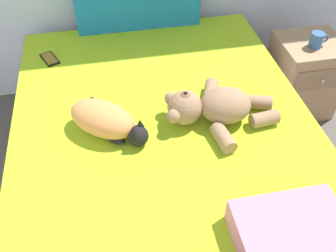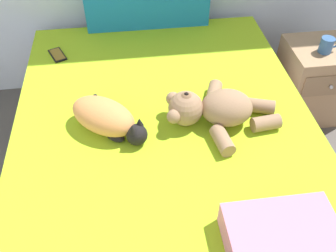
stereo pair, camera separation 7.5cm
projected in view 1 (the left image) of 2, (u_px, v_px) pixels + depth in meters
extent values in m
cube|color=#9E7A56|center=(165.00, 171.00, 2.05)|extent=(1.54, 2.06, 0.34)
cube|color=white|center=(165.00, 140.00, 1.87)|extent=(1.49, 1.99, 0.18)
cube|color=#9EC61E|center=(163.00, 117.00, 1.84)|extent=(1.47, 1.85, 0.02)
ellipsoid|color=#D18447|center=(102.00, 119.00, 1.71)|extent=(0.38, 0.36, 0.15)
sphere|color=black|center=(138.00, 136.00, 1.66)|extent=(0.10, 0.10, 0.10)
cone|color=black|center=(140.00, 123.00, 1.64)|extent=(0.04, 0.04, 0.04)
cone|color=black|center=(134.00, 131.00, 1.61)|extent=(0.04, 0.04, 0.04)
cylinder|color=black|center=(100.00, 107.00, 1.85)|extent=(0.11, 0.15, 0.03)
ellipsoid|color=black|center=(116.00, 138.00, 1.69)|extent=(0.11, 0.11, 0.04)
ellipsoid|color=#937051|center=(225.00, 105.00, 1.76)|extent=(0.27, 0.23, 0.17)
sphere|color=#937051|center=(185.00, 108.00, 1.75)|extent=(0.17, 0.17, 0.17)
sphere|color=brown|center=(185.00, 99.00, 1.71)|extent=(0.07, 0.07, 0.07)
sphere|color=black|center=(185.00, 94.00, 1.69)|extent=(0.02, 0.02, 0.02)
sphere|color=#937051|center=(174.00, 116.00, 1.70)|extent=(0.07, 0.07, 0.07)
sphere|color=#937051|center=(171.00, 99.00, 1.78)|extent=(0.07, 0.07, 0.07)
cylinder|color=#937051|center=(223.00, 138.00, 1.68)|extent=(0.09, 0.16, 0.07)
cylinder|color=#937051|center=(264.00, 119.00, 1.76)|extent=(0.14, 0.09, 0.07)
cylinder|color=#937051|center=(211.00, 92.00, 1.91)|extent=(0.12, 0.16, 0.07)
cylinder|color=#937051|center=(258.00, 102.00, 1.85)|extent=(0.15, 0.11, 0.07)
cube|color=black|center=(50.00, 59.00, 2.18)|extent=(0.12, 0.16, 0.01)
cube|color=olive|center=(49.00, 58.00, 2.17)|extent=(0.11, 0.14, 0.00)
cube|color=#D1728C|center=(291.00, 232.00, 1.32)|extent=(0.40, 0.28, 0.11)
cube|color=#9E7A56|center=(303.00, 76.00, 2.52)|extent=(0.41, 0.38, 0.53)
cube|color=#866849|center=(321.00, 80.00, 2.30)|extent=(0.35, 0.01, 0.15)
sphere|color=#B2B2B7|center=(323.00, 81.00, 2.29)|extent=(0.02, 0.02, 0.02)
cylinder|color=#33598C|center=(316.00, 40.00, 2.26)|extent=(0.08, 0.08, 0.09)
torus|color=#33598C|center=(324.00, 39.00, 2.26)|extent=(0.06, 0.01, 0.06)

